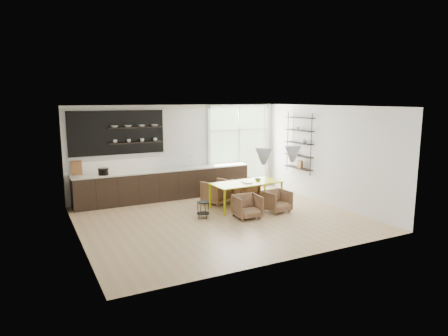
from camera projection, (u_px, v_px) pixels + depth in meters
room at (222, 157)px, 11.36m from camera, size 7.02×6.01×2.91m
kitchen_run at (162, 180)px, 12.33m from camera, size 5.54×0.69×2.75m
right_shelving at (299, 145)px, 12.64m from camera, size 0.26×1.22×1.90m
dining_table at (246, 184)px, 11.39m from camera, size 2.07×1.03×0.73m
armchair_back_left at (218, 192)px, 11.89m from camera, size 0.95×0.97×0.70m
armchair_back_right at (245, 189)px, 12.38m from camera, size 0.71×0.73×0.65m
armchair_front_left at (247, 206)px, 10.45m from camera, size 0.70×0.71×0.61m
armchair_front_right at (277, 201)px, 11.02m from camera, size 0.70×0.72×0.60m
wire_stool at (203, 208)px, 10.44m from camera, size 0.34×0.34×0.43m
table_book at (243, 183)px, 11.27m from camera, size 0.29×0.36×0.03m
table_bowl at (258, 180)px, 11.61m from camera, size 0.20×0.20×0.06m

